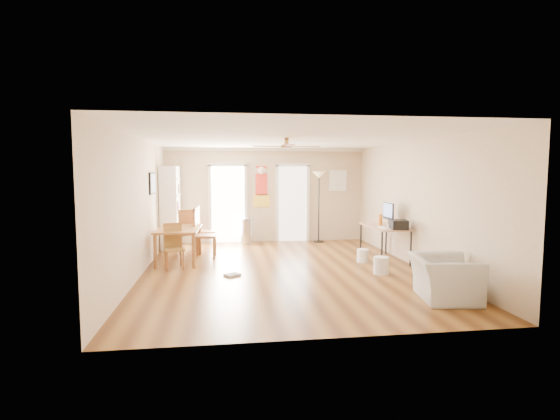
{
  "coord_description": "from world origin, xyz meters",
  "views": [
    {
      "loc": [
        -1.21,
        -8.2,
        1.97
      ],
      "look_at": [
        0.0,
        0.6,
        1.15
      ],
      "focal_mm": 27.15,
      "sensor_mm": 36.0,
      "label": 1
    }
  ],
  "objects": [
    {
      "name": "wall_decal",
      "position": [
        -0.13,
        3.48,
        1.55
      ],
      "size": [
        0.46,
        0.03,
        1.1
      ],
      "primitive_type": "cube",
      "color": "red",
      "rests_on": "wall_back"
    },
    {
      "name": "dining_chair_right_a",
      "position": [
        -1.6,
        2.16,
        0.55
      ],
      "size": [
        0.49,
        0.49,
        1.11
      ],
      "primitive_type": null,
      "rotation": [
        0.0,
        0.0,
        1.49
      ],
      "color": "#9D6432",
      "rests_on": "floor"
    },
    {
      "name": "orange_bottle",
      "position": [
        2.3,
        0.8,
        0.88
      ],
      "size": [
        0.1,
        0.1,
        0.25
      ],
      "primitive_type": "cylinder",
      "rotation": [
        0.0,
        0.0,
        0.26
      ],
      "color": "#CD6412",
      "rests_on": "computer_desk"
    },
    {
      "name": "floor_cloth",
      "position": [
        -1.04,
        -0.33,
        0.02
      ],
      "size": [
        0.35,
        0.33,
        0.04
      ],
      "primitive_type": "cube",
      "rotation": [
        0.0,
        0.0,
        0.59
      ],
      "color": "#AAA9A4",
      "rests_on": "floor"
    },
    {
      "name": "wall_front",
      "position": [
        0.0,
        -3.5,
        1.3
      ],
      "size": [
        5.5,
        0.04,
        2.6
      ],
      "primitive_type": null,
      "color": "beige",
      "rests_on": "floor"
    },
    {
      "name": "framed_poster",
      "position": [
        -2.73,
        1.4,
        1.7
      ],
      "size": [
        0.04,
        0.66,
        0.48
      ],
      "primitive_type": "cube",
      "color": "black",
      "rests_on": "wall_left"
    },
    {
      "name": "bookshelf",
      "position": [
        -2.52,
        2.8,
        1.04
      ],
      "size": [
        0.7,
        1.02,
        2.09
      ],
      "primitive_type": null,
      "rotation": [
        0.0,
        0.0,
        -0.33
      ],
      "color": "white",
      "rests_on": "floor"
    },
    {
      "name": "computer_desk",
      "position": [
        2.35,
        0.67,
        0.38
      ],
      "size": [
        0.71,
        1.41,
        0.76
      ],
      "primitive_type": null,
      "color": "#A97E5B",
      "rests_on": "floor"
    },
    {
      "name": "dining_chair_far",
      "position": [
        -2.08,
        2.14,
        0.52
      ],
      "size": [
        0.53,
        0.53,
        1.05
      ],
      "primitive_type": null,
      "rotation": [
        0.0,
        0.0,
        3.42
      ],
      "color": "#AB6D37",
      "rests_on": "floor"
    },
    {
      "name": "wastebasket_a",
      "position": [
        1.8,
        0.5,
        0.14
      ],
      "size": [
        0.26,
        0.26,
        0.29
      ],
      "primitive_type": "cylinder",
      "rotation": [
        0.0,
        0.0,
        -0.07
      ],
      "color": "white",
      "rests_on": "floor"
    },
    {
      "name": "wastebasket_b",
      "position": [
        1.79,
        -0.57,
        0.17
      ],
      "size": [
        0.36,
        0.36,
        0.33
      ],
      "primitive_type": "cylinder",
      "rotation": [
        0.0,
        0.0,
        0.32
      ],
      "color": "silver",
      "rests_on": "floor"
    },
    {
      "name": "dining_chair_right_b",
      "position": [
        -1.6,
        1.43,
        0.57
      ],
      "size": [
        0.49,
        0.49,
        1.13
      ],
      "primitive_type": null,
      "rotation": [
        0.0,
        0.0,
        1.51
      ],
      "color": "#9C6332",
      "rests_on": "floor"
    },
    {
      "name": "printer",
      "position": [
        2.45,
        0.16,
        0.86
      ],
      "size": [
        0.38,
        0.43,
        0.2
      ],
      "primitive_type": "cube",
      "rotation": [
        0.0,
        0.0,
        -0.16
      ],
      "color": "black",
      "rests_on": "computer_desk"
    },
    {
      "name": "keyboard",
      "position": [
        2.2,
        0.36,
        0.76
      ],
      "size": [
        0.15,
        0.39,
        0.01
      ],
      "primitive_type": "cube",
      "rotation": [
        0.0,
        0.0,
        0.07
      ],
      "color": "white",
      "rests_on": "computer_desk"
    },
    {
      "name": "wall_back",
      "position": [
        0.0,
        3.5,
        1.3
      ],
      "size": [
        5.5,
        0.04,
        2.6
      ],
      "primitive_type": null,
      "color": "beige",
      "rests_on": "floor"
    },
    {
      "name": "wall_right",
      "position": [
        2.75,
        0.0,
        1.3
      ],
      "size": [
        0.04,
        7.0,
        2.6
      ],
      "primitive_type": null,
      "color": "beige",
      "rests_on": "floor"
    },
    {
      "name": "armchair",
      "position": [
        2.15,
        -2.25,
        0.33
      ],
      "size": [
        1.06,
        1.17,
        0.67
      ],
      "primitive_type": "imported",
      "rotation": [
        0.0,
        0.0,
        1.4
      ],
      "color": "#B0B0AB",
      "rests_on": "floor"
    },
    {
      "name": "ceiling",
      "position": [
        0.0,
        0.0,
        2.6
      ],
      "size": [
        5.5,
        7.0,
        0.0
      ],
      "primitive_type": null,
      "color": "silver",
      "rests_on": "floor"
    },
    {
      "name": "crown_molding",
      "position": [
        0.0,
        0.0,
        2.56
      ],
      "size": [
        5.5,
        7.0,
        0.08
      ],
      "primitive_type": null,
      "color": "white",
      "rests_on": "wall_back"
    },
    {
      "name": "ceiling_fan",
      "position": [
        0.0,
        -0.3,
        2.43
      ],
      "size": [
        1.24,
        1.24,
        0.2
      ],
      "primitive_type": null,
      "color": "#593819",
      "rests_on": "ceiling"
    },
    {
      "name": "kitchen_doorway",
      "position": [
        -1.05,
        3.48,
        1.05
      ],
      "size": [
        0.9,
        0.1,
        2.1
      ],
      "primitive_type": null,
      "color": "white",
      "rests_on": "wall_back"
    },
    {
      "name": "floor",
      "position": [
        0.0,
        0.0,
        0.0
      ],
      "size": [
        7.0,
        7.0,
        0.0
      ],
      "primitive_type": "plane",
      "color": "brown",
      "rests_on": "ground"
    },
    {
      "name": "ac_grille",
      "position": [
        2.05,
        3.47,
        1.7
      ],
      "size": [
        0.5,
        0.04,
        0.6
      ],
      "primitive_type": "cube",
      "color": "white",
      "rests_on": "wall_back"
    },
    {
      "name": "dining_table",
      "position": [
        -2.15,
        1.12,
        0.37
      ],
      "size": [
        0.94,
        1.51,
        0.74
      ],
      "primitive_type": null,
      "rotation": [
        0.0,
        0.0,
        -0.04
      ],
      "color": "#A77636",
      "rests_on": "floor"
    },
    {
      "name": "trash_can",
      "position": [
        -0.57,
        3.19,
        0.35
      ],
      "size": [
        0.36,
        0.36,
        0.7
      ],
      "primitive_type": "cylinder",
      "rotation": [
        0.0,
        0.0,
        0.14
      ],
      "color": "#BABBBD",
      "rests_on": "floor"
    },
    {
      "name": "torchiere_lamp",
      "position": [
        1.44,
        3.19,
        0.98
      ],
      "size": [
        0.37,
        0.37,
        1.96
      ],
      "primitive_type": null,
      "rotation": [
        0.0,
        0.0,
        0.01
      ],
      "color": "black",
      "rests_on": "floor"
    },
    {
      "name": "wall_left",
      "position": [
        -2.75,
        0.0,
        1.3
      ],
      "size": [
        0.04,
        7.0,
        2.6
      ],
      "primitive_type": null,
      "color": "beige",
      "rests_on": "floor"
    },
    {
      "name": "imac",
      "position": [
        2.47,
        0.78,
        1.01
      ],
      "size": [
        0.24,
        0.54,
        0.51
      ],
      "primitive_type": null,
      "rotation": [
        0.0,
        0.0,
        -0.31
      ],
      "color": "black",
      "rests_on": "computer_desk"
    },
    {
      "name": "bathroom_doorway",
      "position": [
        0.75,
        3.48,
        1.05
      ],
      "size": [
        0.8,
        0.1,
        2.1
      ],
      "primitive_type": null,
      "color": "white",
      "rests_on": "wall_back"
    },
    {
      "name": "dining_chair_near",
      "position": [
        -2.18,
        0.41,
        0.45
      ],
      "size": [
        0.45,
        0.45,
        0.91
      ],
      "primitive_type": null,
      "rotation": [
        0.0,
        0.0,
        0.25
      ],
      "color": "olive",
      "rests_on": "floor"
    }
  ]
}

